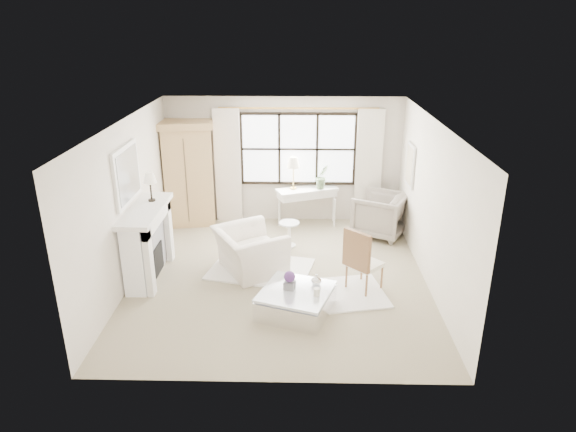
% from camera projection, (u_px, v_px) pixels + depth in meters
% --- Properties ---
extents(floor, '(5.50, 5.50, 0.00)m').
position_uv_depth(floor, '(280.00, 277.00, 8.92)').
color(floor, tan).
rests_on(floor, ground).
extents(ceiling, '(5.50, 5.50, 0.00)m').
position_uv_depth(ceiling, '(279.00, 122.00, 7.94)').
color(ceiling, white).
rests_on(ceiling, ground).
extents(wall_back, '(5.00, 0.00, 5.00)m').
position_uv_depth(wall_back, '(284.00, 160.00, 10.99)').
color(wall_back, beige).
rests_on(wall_back, ground).
extents(wall_front, '(5.00, 0.00, 5.00)m').
position_uv_depth(wall_front, '(270.00, 286.00, 5.87)').
color(wall_front, white).
rests_on(wall_front, ground).
extents(wall_left, '(0.00, 5.50, 5.50)m').
position_uv_depth(wall_left, '(128.00, 203.00, 8.48)').
color(wall_left, silver).
rests_on(wall_left, ground).
extents(wall_right, '(0.00, 5.50, 5.50)m').
position_uv_depth(wall_right, '(432.00, 205.00, 8.37)').
color(wall_right, white).
rests_on(wall_right, ground).
extents(window_pane, '(2.40, 0.02, 1.50)m').
position_uv_depth(window_pane, '(298.00, 149.00, 10.87)').
color(window_pane, white).
rests_on(window_pane, wall_back).
extents(window_frame, '(2.50, 0.04, 1.50)m').
position_uv_depth(window_frame, '(298.00, 149.00, 10.86)').
color(window_frame, black).
rests_on(window_frame, wall_back).
extents(curtain_rod, '(3.30, 0.04, 0.04)m').
position_uv_depth(curtain_rod, '(298.00, 108.00, 10.50)').
color(curtain_rod, gold).
rests_on(curtain_rod, wall_back).
extents(curtain_left, '(0.55, 0.10, 2.47)m').
position_uv_depth(curtain_left, '(228.00, 166.00, 10.96)').
color(curtain_left, silver).
rests_on(curtain_left, ground).
extents(curtain_right, '(0.55, 0.10, 2.47)m').
position_uv_depth(curtain_right, '(368.00, 167.00, 10.90)').
color(curtain_right, beige).
rests_on(curtain_right, ground).
extents(fireplace, '(0.58, 1.66, 1.26)m').
position_uv_depth(fireplace, '(146.00, 242.00, 8.73)').
color(fireplace, white).
rests_on(fireplace, ground).
extents(mirror_frame, '(0.05, 1.15, 0.95)m').
position_uv_depth(mirror_frame, '(127.00, 174.00, 8.30)').
color(mirror_frame, white).
rests_on(mirror_frame, wall_left).
extents(mirror_glass, '(0.02, 1.00, 0.80)m').
position_uv_depth(mirror_glass, '(128.00, 174.00, 8.30)').
color(mirror_glass, '#B5BBC1').
rests_on(mirror_glass, wall_left).
extents(art_frame, '(0.04, 0.62, 0.82)m').
position_uv_depth(art_frame, '(410.00, 165.00, 9.88)').
color(art_frame, silver).
rests_on(art_frame, wall_right).
extents(art_canvas, '(0.01, 0.52, 0.72)m').
position_uv_depth(art_canvas, '(409.00, 165.00, 9.89)').
color(art_canvas, beige).
rests_on(art_canvas, wall_right).
extents(mantel_lamp, '(0.22, 0.22, 0.51)m').
position_uv_depth(mantel_lamp, '(150.00, 179.00, 8.70)').
color(mantel_lamp, black).
rests_on(mantel_lamp, fireplace).
extents(armoire, '(1.22, 0.87, 2.24)m').
position_uv_depth(armoire, '(189.00, 173.00, 10.84)').
color(armoire, tan).
rests_on(armoire, floor).
extents(console_table, '(1.37, 0.90, 0.80)m').
position_uv_depth(console_table, '(307.00, 206.00, 11.08)').
color(console_table, silver).
rests_on(console_table, floor).
extents(console_lamp, '(0.28, 0.28, 0.69)m').
position_uv_depth(console_lamp, '(293.00, 163.00, 10.73)').
color(console_lamp, '#A68739').
rests_on(console_lamp, console_table).
extents(orchid_plant, '(0.36, 0.34, 0.52)m').
position_uv_depth(orchid_plant, '(322.00, 177.00, 10.85)').
color(orchid_plant, '#56704A').
rests_on(orchid_plant, console_table).
extents(side_table, '(0.40, 0.40, 0.51)m').
position_uv_depth(side_table, '(289.00, 231.00, 10.00)').
color(side_table, white).
rests_on(side_table, floor).
extents(rug_left, '(1.97, 1.58, 0.03)m').
position_uv_depth(rug_left, '(261.00, 269.00, 9.16)').
color(rug_left, white).
rests_on(rug_left, floor).
extents(rug_right, '(1.67, 1.38, 0.03)m').
position_uv_depth(rug_right, '(338.00, 294.00, 8.34)').
color(rug_right, white).
rests_on(rug_right, floor).
extents(club_armchair, '(1.48, 1.54, 0.77)m').
position_uv_depth(club_armchair, '(250.00, 251.00, 9.00)').
color(club_armchair, white).
rests_on(club_armchair, floor).
extents(wingback_chair, '(1.30, 1.29, 0.89)m').
position_uv_depth(wingback_chair, '(380.00, 214.00, 10.49)').
color(wingback_chair, gray).
rests_on(wingback_chair, floor).
extents(french_chair, '(0.68, 0.68, 1.08)m').
position_uv_depth(french_chair, '(363.00, 273.00, 8.40)').
color(french_chair, olive).
rests_on(french_chair, floor).
extents(coffee_table, '(1.28, 1.28, 0.38)m').
position_uv_depth(coffee_table, '(296.00, 302.00, 7.80)').
color(coffee_table, white).
rests_on(coffee_table, floor).
extents(planter_box, '(0.19, 0.19, 0.12)m').
position_uv_depth(planter_box, '(290.00, 285.00, 7.75)').
color(planter_box, slate).
rests_on(planter_box, coffee_table).
extents(planter_flowers, '(0.17, 0.17, 0.17)m').
position_uv_depth(planter_flowers, '(290.00, 277.00, 7.70)').
color(planter_flowers, '#572E73').
rests_on(planter_flowers, planter_box).
extents(pillar_candle, '(0.09, 0.09, 0.12)m').
position_uv_depth(pillar_candle, '(317.00, 292.00, 7.56)').
color(pillar_candle, silver).
rests_on(pillar_candle, coffee_table).
extents(coffee_vase, '(0.17, 0.17, 0.17)m').
position_uv_depth(coffee_vase, '(316.00, 280.00, 7.86)').
color(coffee_vase, white).
rests_on(coffee_vase, coffee_table).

